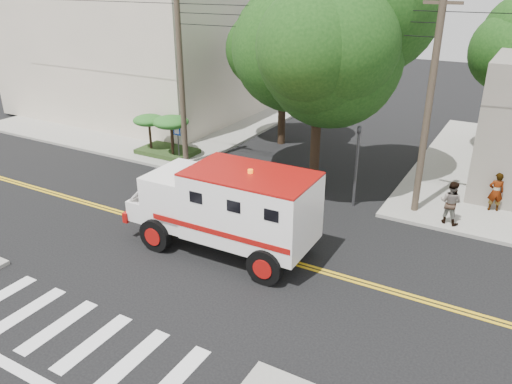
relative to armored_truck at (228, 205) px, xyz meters
The scene contains 13 objects.
ground 2.18m from the armored_truck, 162.47° to the left, with size 100.00×100.00×0.00m, color black.
sidewalk_nw 20.23m from the armored_truck, 136.56° to the left, with size 17.00×17.00×0.15m, color gray.
building_left 22.88m from the armored_truck, 137.28° to the left, with size 16.00×14.00×10.00m, color beige.
utility_pole_left 9.64m from the armored_truck, 136.64° to the left, with size 0.28×0.28×9.00m, color #382D23.
utility_pole_right 8.76m from the armored_truck, 51.77° to the left, with size 0.28×0.28×9.00m, color #382D23.
tree_main 8.52m from the armored_truck, 83.02° to the left, with size 6.08×5.70×9.85m.
tree_left 13.31m from the armored_truck, 107.43° to the left, with size 4.48×4.20×7.70m.
traffic_signal 6.54m from the armored_truck, 65.90° to the left, with size 0.15×0.18×3.60m.
accessibility_sign 9.83m from the armored_truck, 138.32° to the left, with size 0.45×0.10×2.02m.
palm_planter 11.06m from the armored_truck, 140.83° to the left, with size 3.52×2.63×2.36m.
armored_truck is the anchor object (origin of this frame).
pedestrian_a 11.48m from the armored_truck, 45.27° to the left, with size 0.62×0.41×1.70m, color gray.
pedestrian_b 8.95m from the armored_truck, 42.13° to the left, with size 0.87×0.68×1.78m, color gray.
Camera 1 is at (9.91, -13.79, 9.28)m, focal length 35.00 mm.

